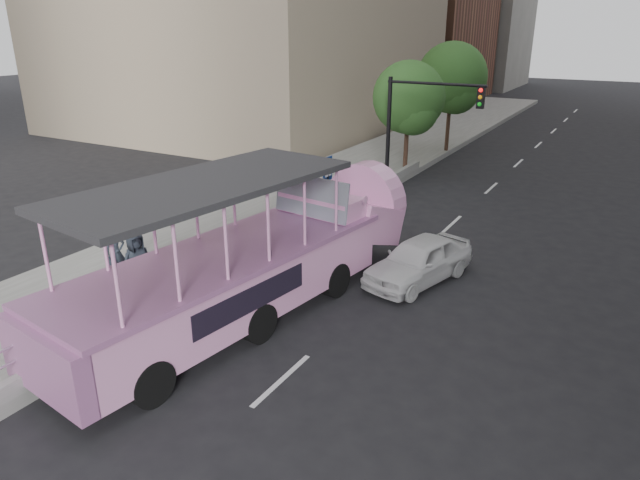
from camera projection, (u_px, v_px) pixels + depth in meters
ground at (292, 329)px, 14.50m from camera, size 160.00×160.00×0.00m
sidewalk at (304, 196)px, 25.24m from camera, size 5.50×80.00×0.30m
kerb_wall at (241, 261)px, 17.40m from camera, size 0.24×30.00×0.36m
guardrail at (240, 241)px, 17.17m from camera, size 0.07×22.00×0.71m
duck_boat at (257, 258)px, 15.15m from camera, size 4.36×11.93×3.87m
car at (419, 260)px, 16.99m from camera, size 2.59×4.24×1.35m
pedestrian_near at (115, 253)px, 16.42m from camera, size 0.58×0.68×1.58m
pedestrian_far at (137, 263)px, 15.45m from camera, size 0.77×0.99×1.79m
parking_sign at (328, 184)px, 21.13m from camera, size 0.09×0.62×2.74m
traffic_signal at (415, 119)px, 24.20m from camera, size 4.20×0.32×5.20m
street_tree_near at (410, 101)px, 27.61m from camera, size 3.52×3.52×5.72m
street_tree_far at (453, 81)px, 32.21m from camera, size 3.97×3.97×6.45m
midrise_stone_b at (460, 1)px, 70.34m from camera, size 16.00×14.00×20.00m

